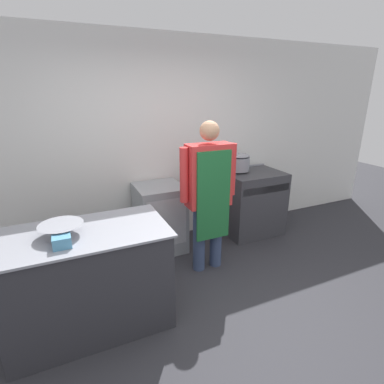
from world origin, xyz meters
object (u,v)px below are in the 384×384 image
object	(u,v)px
person_cook	(209,189)
plastic_tub	(62,241)
fridge_unit	(160,218)
stock_pot	(239,162)
stove	(252,202)
mixing_bowl	(61,230)

from	to	relation	value
person_cook	plastic_tub	bearing A→B (deg)	-158.97
fridge_unit	stock_pot	distance (m)	1.36
stock_pot	stove	bearing A→B (deg)	-32.01
stove	mixing_bowl	world-z (taller)	mixing_bowl
stove	plastic_tub	distance (m)	2.86
fridge_unit	person_cook	world-z (taller)	person_cook
mixing_bowl	stock_pot	size ratio (longest dim) A/B	1.12
fridge_unit	plastic_tub	size ratio (longest dim) A/B	6.71
mixing_bowl	person_cook	bearing A→B (deg)	14.57
stove	person_cook	size ratio (longest dim) A/B	0.54
stove	mixing_bowl	bearing A→B (deg)	-158.61
person_cook	stock_pot	bearing A→B (deg)	40.32
fridge_unit	person_cook	distance (m)	0.93
person_cook	stock_pot	size ratio (longest dim) A/B	5.63
person_cook	mixing_bowl	world-z (taller)	person_cook
mixing_bowl	stove	bearing A→B (deg)	21.39
fridge_unit	mixing_bowl	size ratio (longest dim) A/B	2.55
stove	person_cook	bearing A→B (deg)	-149.64
mixing_bowl	plastic_tub	distance (m)	0.19
mixing_bowl	plastic_tub	size ratio (longest dim) A/B	2.63
stove	plastic_tub	world-z (taller)	plastic_tub
person_cook	stock_pot	world-z (taller)	person_cook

